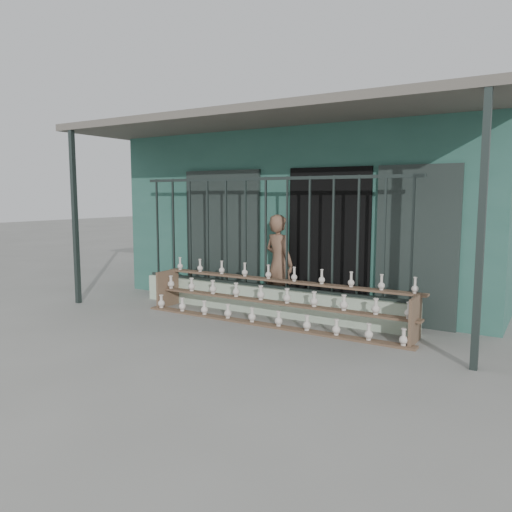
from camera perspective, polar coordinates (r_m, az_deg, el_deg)
The scene contains 6 objects.
ground at distance 7.27m, azimuth -4.18°, elevation -8.68°, with size 60.00×60.00×0.00m, color slate.
workshop_building at distance 10.72m, azimuth 9.14°, elevation 5.09°, with size 7.40×6.60×3.21m.
parapet_wall at distance 8.27m, azimuth 1.09°, elevation -5.12°, with size 5.00×0.20×0.45m, color #B4CAAD.
security_fence at distance 8.11m, azimuth 1.11°, elevation 2.67°, with size 5.00×0.04×1.80m.
shelf_rack at distance 7.71m, azimuth 1.96°, elevation -5.02°, with size 4.50×0.68×0.85m.
elderly_woman at distance 8.35m, azimuth 2.64°, elevation -0.86°, with size 0.60×0.39×1.64m, color brown.
Camera 1 is at (4.10, -5.67, 1.96)m, focal length 35.00 mm.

